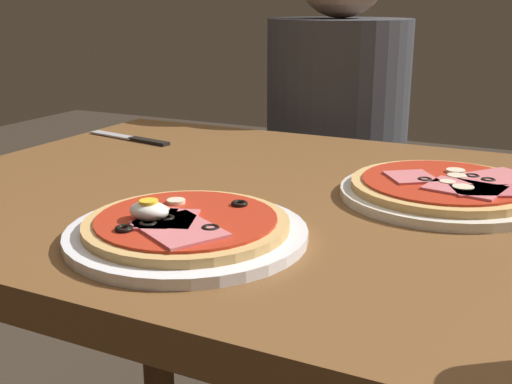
{
  "coord_description": "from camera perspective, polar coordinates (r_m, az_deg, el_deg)",
  "views": [
    {
      "loc": [
        0.27,
        -0.75,
        1.02
      ],
      "look_at": [
        -0.05,
        -0.1,
        0.8
      ],
      "focal_mm": 44.83,
      "sensor_mm": 36.0,
      "label": 1
    }
  ],
  "objects": [
    {
      "name": "pizza_across_left",
      "position": [
        0.86,
        16.49,
        0.21
      ],
      "size": [
        0.27,
        0.27,
        0.03
      ],
      "color": "silver",
      "rests_on": "dining_table"
    },
    {
      "name": "knife",
      "position": [
        1.2,
        -10.82,
        4.7
      ],
      "size": [
        0.2,
        0.05,
        0.01
      ],
      "color": "silver",
      "rests_on": "dining_table"
    },
    {
      "name": "pizza_foreground",
      "position": [
        0.69,
        -6.31,
        -3.27
      ],
      "size": [
        0.26,
        0.26,
        0.05
      ],
      "color": "white",
      "rests_on": "dining_table"
    },
    {
      "name": "dining_table",
      "position": [
        0.88,
        5.87,
        -8.92
      ],
      "size": [
        1.13,
        0.75,
        0.77
      ],
      "color": "brown",
      "rests_on": "ground"
    },
    {
      "name": "diner_person",
      "position": [
        1.53,
        6.95,
        -0.8
      ],
      "size": [
        0.32,
        0.32,
        1.18
      ],
      "rotation": [
        0.0,
        0.0,
        3.14
      ],
      "color": "black",
      "rests_on": "ground"
    }
  ]
}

